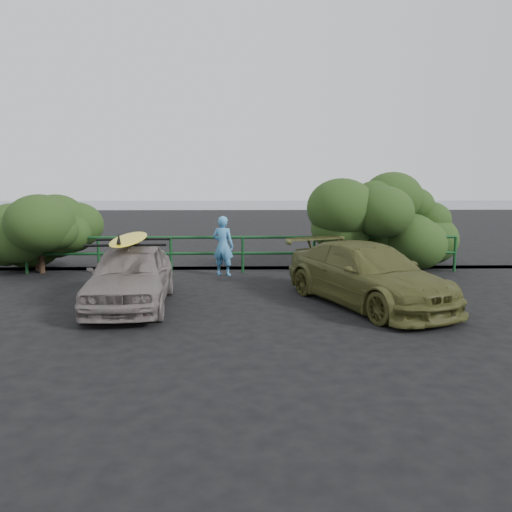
{
  "coord_description": "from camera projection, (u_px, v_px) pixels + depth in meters",
  "views": [
    {
      "loc": [
        1.02,
        -8.8,
        2.45
      ],
      "look_at": [
        1.29,
        1.58,
        0.96
      ],
      "focal_mm": 35.0,
      "sensor_mm": 36.0,
      "label": 1
    }
  ],
  "objects": [
    {
      "name": "ground",
      "position": [
        187.0,
        321.0,
        9.03
      ],
      "size": [
        80.0,
        80.0,
        0.0
      ],
      "primitive_type": "plane",
      "color": "black"
    },
    {
      "name": "shrub_left",
      "position": [
        38.0,
        238.0,
        14.12
      ],
      "size": [
        3.2,
        2.4,
        1.91
      ],
      "primitive_type": null,
      "color": "#253F17",
      "rests_on": "ground"
    },
    {
      "name": "sedan",
      "position": [
        131.0,
        275.0,
        10.08
      ],
      "size": [
        1.77,
        3.87,
        1.29
      ],
      "primitive_type": "imported",
      "rotation": [
        0.0,
        0.0,
        0.07
      ],
      "color": "slate",
      "rests_on": "ground"
    },
    {
      "name": "shrub_right",
      "position": [
        381.0,
        226.0,
        14.42
      ],
      "size": [
        3.2,
        2.4,
        2.52
      ],
      "primitive_type": null,
      "color": "#253F17",
      "rests_on": "ground"
    },
    {
      "name": "ocean",
      "position": [
        236.0,
        203.0,
        68.4
      ],
      "size": [
        200.0,
        200.0,
        0.0
      ],
      "primitive_type": "plane",
      "color": "slate",
      "rests_on": "ground"
    },
    {
      "name": "olive_vehicle",
      "position": [
        367.0,
        274.0,
        10.21
      ],
      "size": [
        3.35,
        4.67,
        1.26
      ],
      "primitive_type": "imported",
      "rotation": [
        0.0,
        0.0,
        0.41
      ],
      "color": "#474920",
      "rests_on": "ground"
    },
    {
      "name": "man",
      "position": [
        223.0,
        246.0,
        13.51
      ],
      "size": [
        0.69,
        0.58,
        1.62
      ],
      "primitive_type": "imported",
      "rotation": [
        0.0,
        0.0,
        2.77
      ],
      "color": "#4590CF",
      "rests_on": "ground"
    },
    {
      "name": "surfboard",
      "position": [
        130.0,
        239.0,
        9.97
      ],
      "size": [
        0.8,
        2.93,
        0.09
      ],
      "primitive_type": "ellipsoid",
      "rotation": [
        0.0,
        0.0,
        0.07
      ],
      "color": "yellow",
      "rests_on": "roof_rack"
    },
    {
      "name": "guardrail",
      "position": [
        207.0,
        254.0,
        13.9
      ],
      "size": [
        14.0,
        0.08,
        1.04
      ],
      "primitive_type": null,
      "color": "#12401C",
      "rests_on": "ground"
    },
    {
      "name": "roof_rack",
      "position": [
        130.0,
        242.0,
        9.98
      ],
      "size": [
        1.61,
        1.18,
        0.05
      ],
      "primitive_type": null,
      "rotation": [
        0.0,
        0.0,
        0.07
      ],
      "color": "black",
      "rests_on": "sedan"
    }
  ]
}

